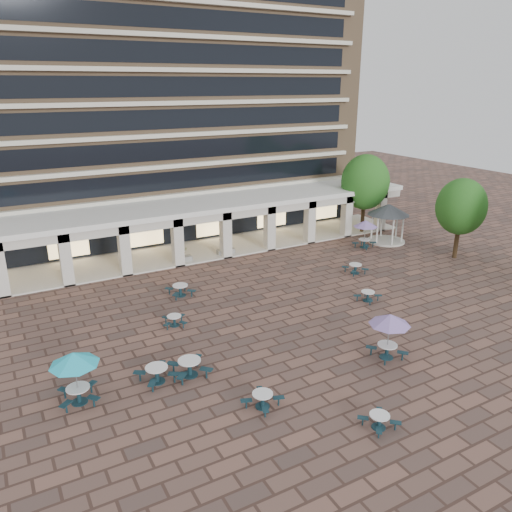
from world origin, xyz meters
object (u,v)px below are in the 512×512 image
object	(u,v)px
gazebo	(388,214)
planter_right	(226,250)
picnic_table_2	(379,420)
planter_left	(182,256)
picnic_table_1	(190,366)
picnic_table_0	(263,399)

from	to	relation	value
gazebo	planter_right	size ratio (longest dim) A/B	2.53
picnic_table_2	planter_left	distance (m)	23.54
picnic_table_1	planter_left	distance (m)	16.87
gazebo	planter_left	bearing A→B (deg)	168.50
picnic_table_2	planter_right	size ratio (longest dim) A/B	1.01
picnic_table_1	picnic_table_2	size ratio (longest dim) A/B	1.29
picnic_table_2	planter_right	world-z (taller)	planter_right
picnic_table_1	planter_left	bearing A→B (deg)	70.98
picnic_table_1	picnic_table_2	xyz separation A→B (m)	(5.54, -7.65, -0.13)
picnic_table_0	planter_right	bearing A→B (deg)	44.34
gazebo	planter_left	distance (m)	18.98
planter_right	picnic_table_1	bearing A→B (deg)	-121.12
picnic_table_0	picnic_table_2	size ratio (longest dim) A/B	1.30
picnic_table_0	picnic_table_1	bearing A→B (deg)	90.96
gazebo	planter_right	bearing A→B (deg)	165.54
planter_left	picnic_table_0	bearing A→B (deg)	-100.72
picnic_table_2	planter_left	xyz separation A→B (m)	(0.14, 23.53, 0.19)
gazebo	picnic_table_0	bearing A→B (deg)	-144.06
planter_left	planter_right	bearing A→B (deg)	-0.00
picnic_table_0	planter_right	xyz separation A→B (m)	(7.67, 19.89, 0.04)
picnic_table_0	gazebo	size ratio (longest dim) A/B	0.52
picnic_table_2	planter_left	bearing A→B (deg)	86.82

